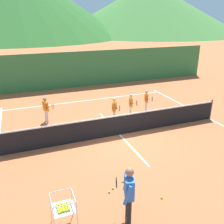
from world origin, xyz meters
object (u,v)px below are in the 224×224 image
student_3 (147,99)px  ball_cart (63,208)px  tennis_ball_7 (113,188)px  student_1 (114,108)px  student_0 (46,107)px  instructor (129,190)px  student_2 (131,103)px  tennis_ball_2 (162,197)px  tennis_ball_1 (109,192)px  tennis_net (120,125)px

student_3 → ball_cart: (-5.88, -6.41, -0.17)m
tennis_ball_7 → student_1: bearing=67.6°
student_0 → student_3: (5.40, -0.57, -0.03)m
student_0 → tennis_ball_7: 6.27m
instructor → student_2: (3.18, 6.55, -0.23)m
tennis_ball_2 → tennis_ball_7: (-1.19, 0.93, 0.00)m
tennis_ball_1 → tennis_ball_2: 1.58m
tennis_net → ball_cart: tennis_net is taller
student_0 → tennis_ball_7: student_0 is taller
student_3 → tennis_ball_1: bearing=-127.6°
instructor → student_1: 6.50m
student_2 → student_3: (1.10, 0.30, -0.00)m
student_3 → ball_cart: 8.70m
ball_cart → tennis_ball_2: size_ratio=13.22×
instructor → ball_cart: size_ratio=1.82×
student_0 → tennis_ball_7: (1.21, -6.10, -0.74)m
student_1 → tennis_ball_2: 5.86m
student_2 → tennis_ball_2: 6.48m
student_2 → tennis_net: bearing=-127.8°
student_2 → student_3: 1.14m
student_3 → tennis_ball_1: (-4.36, -5.66, -0.71)m
tennis_ball_7 → instructor: bearing=-94.0°
ball_cart → tennis_ball_7: size_ratio=13.22×
instructor → tennis_ball_1: size_ratio=24.05×
tennis_ball_2 → student_3: bearing=65.1°
student_3 → tennis_ball_1: 7.18m
tennis_net → tennis_ball_1: (-1.84, -3.52, -0.47)m
tennis_net → instructor: 5.05m
student_1 → student_2: size_ratio=1.03×
student_3 → tennis_net: bearing=-139.7°
tennis_net → tennis_ball_1: tennis_net is taller
student_0 → student_3: 5.43m
tennis_net → student_2: 2.33m
tennis_ball_7 → student_3: bearing=52.9°
instructor → student_0: bearing=98.6°
student_0 → student_1: student_0 is taller
student_0 → ball_cart: student_0 is taller
tennis_ball_1 → tennis_ball_2: same height
ball_cart → tennis_ball_2: (2.88, -0.05, -0.55)m
tennis_net → instructor: (-1.76, -4.71, 0.48)m
instructor → student_0: instructor is taller
tennis_net → instructor: bearing=-110.5°
tennis_net → ball_cart: 5.44m
student_0 → instructor: bearing=-81.4°
student_0 → tennis_ball_2: size_ratio=19.01×
student_0 → tennis_ball_2: bearing=-71.1°
student_3 → tennis_ball_7: student_3 is taller
instructor → ball_cart: 1.70m
tennis_ball_1 → tennis_ball_7: 0.21m
ball_cart → tennis_ball_1: size_ratio=13.22×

